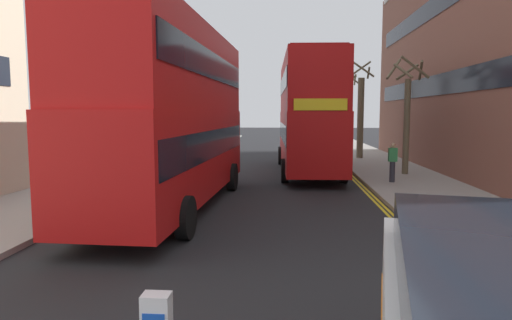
% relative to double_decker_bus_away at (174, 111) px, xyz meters
% --- Properties ---
extents(sidewalk_right, '(4.00, 80.00, 0.14)m').
position_rel_double_decker_bus_away_xyz_m(sidewalk_right, '(8.71, 2.53, -2.96)').
color(sidewalk_right, '#9E9991').
rests_on(sidewalk_right, ground).
extents(sidewalk_left, '(4.00, 80.00, 0.14)m').
position_rel_double_decker_bus_away_xyz_m(sidewalk_left, '(-4.29, 2.53, -2.96)').
color(sidewalk_left, '#9E9991').
rests_on(sidewalk_left, ground).
extents(kerb_line_outer, '(0.10, 56.00, 0.01)m').
position_rel_double_decker_bus_away_xyz_m(kerb_line_outer, '(6.61, 0.53, -3.03)').
color(kerb_line_outer, yellow).
rests_on(kerb_line_outer, ground).
extents(kerb_line_inner, '(0.10, 56.00, 0.01)m').
position_rel_double_decker_bus_away_xyz_m(kerb_line_inner, '(6.45, 0.53, -3.03)').
color(kerb_line_inner, yellow).
rests_on(kerb_line_inner, ground).
extents(double_decker_bus_away, '(3.12, 10.89, 5.64)m').
position_rel_double_decker_bus_away_xyz_m(double_decker_bus_away, '(0.00, 0.00, 0.00)').
color(double_decker_bus_away, red).
rests_on(double_decker_bus_away, ground).
extents(double_decker_bus_oncoming, '(3.09, 10.89, 5.64)m').
position_rel_double_decker_bus_away_xyz_m(double_decker_bus_oncoming, '(4.52, 8.65, 0.00)').
color(double_decker_bus_oncoming, '#B20F0F').
rests_on(double_decker_bus_oncoming, ground).
extents(pedestrian_far, '(0.34, 0.22, 1.62)m').
position_rel_double_decker_bus_away_xyz_m(pedestrian_far, '(7.83, 4.89, -2.04)').
color(pedestrian_far, '#2D2D38').
rests_on(pedestrian_far, sidewalk_right).
extents(street_tree_mid, '(1.88, 1.90, 6.12)m').
position_rel_double_decker_bus_away_xyz_m(street_tree_mid, '(8.25, 21.85, -0.07)').
color(street_tree_mid, '#6B6047').
rests_on(street_tree_mid, sidewalk_right).
extents(street_tree_far, '(1.61, 1.73, 6.15)m').
position_rel_double_decker_bus_away_xyz_m(street_tree_far, '(8.09, 14.79, -0.08)').
color(street_tree_far, '#6B6047').
rests_on(street_tree_far, sidewalk_right).
extents(street_tree_distant, '(1.84, 1.86, 5.43)m').
position_rel_double_decker_bus_away_xyz_m(street_tree_distant, '(9.01, 7.46, -0.11)').
color(street_tree_distant, '#6B6047').
rests_on(street_tree_distant, sidewalk_right).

